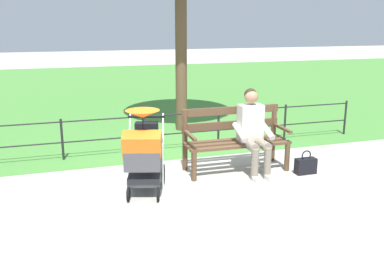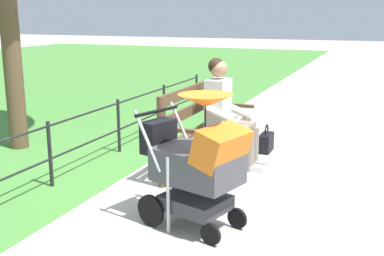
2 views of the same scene
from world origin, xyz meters
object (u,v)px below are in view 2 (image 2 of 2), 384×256
park_bench (203,124)px  handbag (266,142)px  stroller (198,160)px  person_on_bench (227,110)px

park_bench → handbag: (-0.95, 0.53, -0.40)m
park_bench → stroller: 1.60m
stroller → person_on_bench: bearing=-169.9°
person_on_bench → handbag: (-0.75, 0.31, -0.55)m
person_on_bench → stroller: 1.74m
park_bench → person_on_bench: person_on_bench is taller
person_on_bench → handbag: person_on_bench is taller
person_on_bench → handbag: 0.98m
park_bench → stroller: bearing=19.3°
park_bench → stroller: stroller is taller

